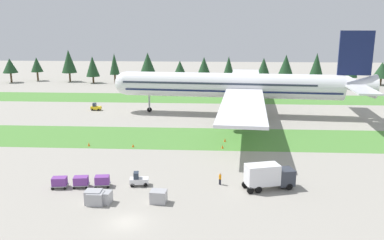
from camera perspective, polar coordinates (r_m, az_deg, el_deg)
The scene contains 20 objects.
ground_plane at distance 47.35m, azimuth -9.40°, elevation -14.29°, with size 400.00×400.00×0.00m, color gray.
grass_strip_near at distance 79.29m, azimuth -3.96°, elevation -2.54°, with size 320.00×15.66×0.01m, color #4C8438.
grass_strip_far at distance 121.28m, azimuth -1.40°, elevation 3.15°, with size 320.00×15.66×0.01m, color #4C8438.
airliner at distance 98.30m, azimuth 6.90°, elevation 4.95°, with size 63.43×77.96×20.63m.
baggage_tug at distance 56.55m, azimuth -7.69°, elevation -8.54°, with size 2.75×1.65×1.97m.
cargo_dolly_lead at distance 57.03m, azimuth -12.79°, elevation -8.46°, with size 2.39×1.79×1.55m.
cargo_dolly_second at distance 57.52m, azimuth -15.68°, elevation -8.44°, with size 2.39×1.79×1.55m.
cargo_dolly_third at distance 58.15m, azimuth -18.52°, elevation -8.40°, with size 2.39×1.79×1.55m.
catering_truck at distance 55.52m, azimuth 10.94°, elevation -7.83°, with size 7.32×4.12×3.58m.
pushback_tractor at distance 106.98m, azimuth -13.67°, elevation 1.79°, with size 2.70×1.51×1.97m.
ground_crew_marshaller at distance 56.40m, azimuth 4.06°, elevation -8.36°, with size 0.36×0.50×1.74m.
uld_container_0 at distance 52.30m, azimuth -13.97°, elevation -10.67°, with size 2.00×1.60×1.73m, color #A3A3A8.
uld_container_1 at distance 51.96m, azimuth -13.68°, elevation -10.90°, with size 2.00×1.60×1.60m, color #A3A3A8.
uld_container_2 at distance 52.19m, azimuth -12.63°, elevation -10.77°, with size 2.00×1.60×1.52m, color #A3A3A8.
uld_container_3 at distance 51.18m, azimuth -4.84°, elevation -10.92°, with size 2.00×1.60×1.61m, color #A3A3A8.
taxiway_marker_0 at distance 72.50m, azimuth 4.40°, elevation -3.84°, with size 0.44×0.44×0.65m, color orange.
taxiway_marker_1 at distance 73.89m, azimuth -8.48°, elevation -3.64°, with size 0.44×0.44×0.57m, color orange.
taxiway_marker_2 at distance 76.14m, azimuth -14.62°, elevation -3.38°, with size 0.44×0.44×0.69m, color orange.
taxiway_marker_3 at distance 76.57m, azimuth 4.76°, elevation -2.89°, with size 0.44×0.44×0.67m, color orange.
distant_tree_line at distance 150.96m, azimuth 0.36°, elevation 7.82°, with size 146.24×10.35×12.41m.
Camera 1 is at (9.87, -40.74, 22.01)m, focal length 37.09 mm.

